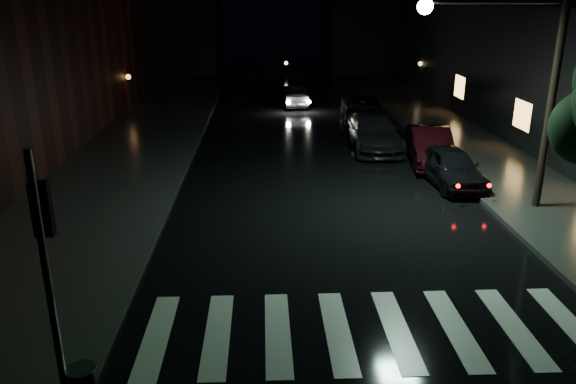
{
  "coord_description": "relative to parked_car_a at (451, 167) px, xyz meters",
  "views": [
    {
      "loc": [
        0.97,
        -9.17,
        6.34
      ],
      "look_at": [
        1.58,
        4.45,
        1.6
      ],
      "focal_mm": 35.0,
      "sensor_mm": 36.0,
      "label": 1
    }
  ],
  "objects": [
    {
      "name": "oncoming_car",
      "position": [
        -4.75,
        15.57,
        -0.03
      ],
      "size": [
        1.63,
        3.96,
        1.27
      ],
      "primitive_type": "imported",
      "rotation": [
        0.0,
        0.0,
        3.22
      ],
      "color": "black",
      "rests_on": "ground"
    },
    {
      "name": "sidewalk_left",
      "position": [
        -12.6,
        4.38,
        -0.6
      ],
      "size": [
        6.0,
        44.0,
        0.15
      ],
      "primitive_type": "cube",
      "color": "#282826",
      "rests_on": "ground"
    },
    {
      "name": "building_far_right",
      "position": [
        6.4,
        35.38,
        2.83
      ],
      "size": [
        14.0,
        10.0,
        7.0
      ],
      "primitive_type": "cube",
      "color": "black",
      "rests_on": "ground"
    },
    {
      "name": "parked_car_d",
      "position": [
        -1.24,
        11.17,
        -0.02
      ],
      "size": [
        2.45,
        4.79,
        1.29
      ],
      "primitive_type": "imported",
      "rotation": [
        0.0,
        0.0,
        -0.07
      ],
      "color": "black",
      "rests_on": "ground"
    },
    {
      "name": "signal_pole_corner",
      "position": [
        -9.74,
        -11.08,
        0.87
      ],
      "size": [
        0.68,
        0.61,
        4.2
      ],
      "color": "slate",
      "rests_on": "ground"
    },
    {
      "name": "crosswalk",
      "position": [
        -4.6,
        -9.12,
        -0.67
      ],
      "size": [
        9.0,
        3.0,
        0.01
      ],
      "primitive_type": "cube",
      "color": "beige",
      "rests_on": "ground"
    },
    {
      "name": "ground",
      "position": [
        -7.6,
        -9.62,
        -0.67
      ],
      "size": [
        120.0,
        120.0,
        0.0
      ],
      "primitive_type": "plane",
      "color": "black",
      "rests_on": "ground"
    },
    {
      "name": "building_far_left",
      "position": [
        -17.6,
        35.38,
        3.33
      ],
      "size": [
        14.0,
        10.0,
        8.0
      ],
      "primitive_type": "cube",
      "color": "black",
      "rests_on": "ground"
    },
    {
      "name": "parked_car_b",
      "position": [
        0.0,
        2.65,
        0.05
      ],
      "size": [
        2.06,
        4.54,
        1.44
      ],
      "primitive_type": "imported",
      "rotation": [
        0.0,
        0.0,
        -0.13
      ],
      "color": "black",
      "rests_on": "ground"
    },
    {
      "name": "parked_car_a",
      "position": [
        0.0,
        0.0,
        0.0
      ],
      "size": [
        1.84,
        4.04,
        1.34
      ],
      "primitive_type": "imported",
      "rotation": [
        0.0,
        0.0,
        0.06
      ],
      "color": "black",
      "rests_on": "ground"
    },
    {
      "name": "sidewalk_right",
      "position": [
        2.4,
        4.38,
        -0.6
      ],
      "size": [
        4.0,
        44.0,
        0.15
      ],
      "primitive_type": "cube",
      "color": "#282826",
      "rests_on": "ground"
    },
    {
      "name": "utility_pole",
      "position": [
        1.23,
        -2.62,
        3.93
      ],
      "size": [
        4.92,
        0.44,
        8.0
      ],
      "color": "black",
      "rests_on": "ground"
    },
    {
      "name": "parked_car_c",
      "position": [
        -1.8,
        5.22,
        0.08
      ],
      "size": [
        2.18,
        5.19,
        1.5
      ],
      "primitive_type": "imported",
      "rotation": [
        0.0,
        0.0,
        -0.02
      ],
      "color": "black",
      "rests_on": "ground"
    }
  ]
}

